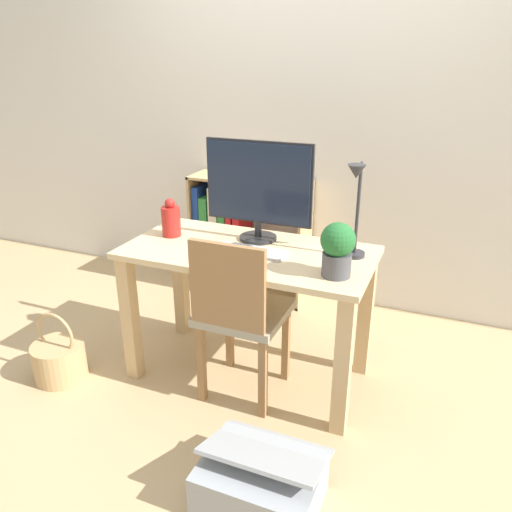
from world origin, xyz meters
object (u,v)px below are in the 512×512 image
Objects in this scene: storage_box at (261,481)px; vase at (171,220)px; basket at (59,359)px; desk_lamp at (356,202)px; potted_plant at (338,248)px; monitor at (258,186)px; bookshelf at (230,236)px; chair at (239,312)px; keyboard at (250,251)px.

vase is at bearing 136.39° from storage_box.
basket is 0.84× the size of storage_box.
potted_plant is (-0.03, -0.20, -0.15)m from desk_lamp.
monitor is 0.59m from potted_plant.
monitor is at bearing 148.48° from potted_plant.
vase is at bearing -85.06° from bookshelf.
basket is at bearing 165.29° from storage_box.
monitor is 0.65× the size of chair.
monitor is at bearing 32.48° from basket.
desk_lamp reaches higher than storage_box.
basket is (-0.91, -0.58, -0.89)m from monitor.
desk_lamp is 0.74m from chair.
keyboard is at bearing -79.18° from monitor.
vase is 0.96m from bookshelf.
vase reaches higher than storage_box.
storage_box is (1.29, -0.34, -0.01)m from basket.
keyboard is 1.13m from bookshelf.
desk_lamp is 1.74m from basket.
vase is 0.44× the size of storage_box.
chair is at bearing -82.28° from monitor.
chair is at bearing -172.72° from potted_plant.
monitor is 1.40m from basket.
potted_plant is at bearing 81.00° from storage_box.
desk_lamp is at bearing -10.76° from monitor.
monitor is 1.08m from bookshelf.
potted_plant is 1.51m from bookshelf.
potted_plant is 0.58m from chair.
chair is 2.25× the size of basket.
monitor is at bearing 112.92° from storage_box.
vase is 0.24× the size of bookshelf.
monitor is 1.23× the size of desk_lamp.
desk_lamp is at bearing 1.73° from vase.
keyboard is at bearing -168.48° from desk_lamp.
vase is at bearing -178.27° from desk_lamp.
desk_lamp is 0.54× the size of bookshelf.
vase reaches higher than keyboard.
basket is (-1.39, -0.28, -0.74)m from potted_plant.
desk_lamp is 1.45m from bookshelf.
basket is 1.34m from storage_box.
chair reaches higher than storage_box.
vase reaches higher than basket.
keyboard is at bearing 87.25° from chair.
storage_box is at bearing -61.42° from bookshelf.
storage_box is at bearing -64.13° from keyboard.
potted_plant reaches higher than keyboard.
basket is at bearing -147.52° from monitor.
chair is (-0.44, -0.06, -0.37)m from potted_plant.
bookshelf is at bearing 110.59° from chair.
bookshelf is 1.41m from basket.
monitor is at bearing 100.82° from keyboard.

